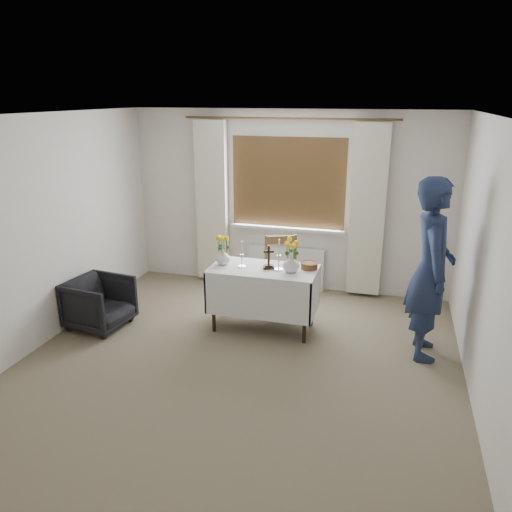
{
  "coord_description": "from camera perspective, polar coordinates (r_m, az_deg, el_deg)",
  "views": [
    {
      "loc": [
        1.42,
        -4.22,
        2.68
      ],
      "look_at": [
        -0.0,
        0.84,
        0.97
      ],
      "focal_mm": 35.0,
      "sensor_mm": 36.0,
      "label": 1
    }
  ],
  "objects": [
    {
      "name": "wooden_chair",
      "position": [
        6.34,
        3.07,
        -2.27
      ],
      "size": [
        0.58,
        0.58,
        0.97
      ],
      "primitive_type": null,
      "rotation": [
        0.0,
        0.0,
        0.38
      ],
      "color": "brown",
      "rests_on": "ground"
    },
    {
      "name": "flower_vase_left",
      "position": [
        5.89,
        -3.79,
        -0.09
      ],
      "size": [
        0.22,
        0.22,
        0.18
      ],
      "primitive_type": "imported",
      "rotation": [
        0.0,
        0.0,
        0.3
      ],
      "color": "silver",
      "rests_on": "altar_table"
    },
    {
      "name": "flower_vase_right",
      "position": [
        5.63,
        4.05,
        -0.86
      ],
      "size": [
        0.23,
        0.23,
        0.2
      ],
      "primitive_type": "imported",
      "rotation": [
        0.0,
        0.0,
        -0.23
      ],
      "color": "silver",
      "rests_on": "altar_table"
    },
    {
      "name": "person",
      "position": [
        5.44,
        19.36,
        -1.46
      ],
      "size": [
        0.51,
        0.73,
        1.92
      ],
      "primitive_type": "imported",
      "rotation": [
        0.0,
        0.0,
        1.64
      ],
      "color": "navy",
      "rests_on": "ground"
    },
    {
      "name": "candlestick_left",
      "position": [
        5.78,
        -1.63,
        0.22
      ],
      "size": [
        0.11,
        0.11,
        0.31
      ],
      "primitive_type": null,
      "rotation": [
        0.0,
        0.0,
        0.35
      ],
      "color": "silver",
      "rests_on": "altar_table"
    },
    {
      "name": "armchair",
      "position": [
        6.27,
        -17.45,
        -5.16
      ],
      "size": [
        0.75,
        0.73,
        0.61
      ],
      "primitive_type": "imported",
      "rotation": [
        0.0,
        0.0,
        1.44
      ],
      "color": "black",
      "rests_on": "ground"
    },
    {
      "name": "ground",
      "position": [
        5.2,
        -2.55,
        -13.04
      ],
      "size": [
        5.0,
        5.0,
        0.0
      ],
      "primitive_type": "plane",
      "color": "#7D6F56",
      "rests_on": "ground"
    },
    {
      "name": "candlestick_right",
      "position": [
        5.67,
        2.63,
        0.15
      ],
      "size": [
        0.11,
        0.11,
        0.36
      ],
      "primitive_type": null,
      "rotation": [
        0.0,
        0.0,
        0.11
      ],
      "color": "silver",
      "rests_on": "altar_table"
    },
    {
      "name": "radiator",
      "position": [
        7.2,
        3.41,
        -1.34
      ],
      "size": [
        1.1,
        0.1,
        0.6
      ],
      "primitive_type": "cube",
      "color": "silver",
      "rests_on": "ground"
    },
    {
      "name": "wicker_basket",
      "position": [
        5.78,
        6.1,
        -1.09
      ],
      "size": [
        0.23,
        0.23,
        0.08
      ],
      "primitive_type": "cylinder",
      "rotation": [
        0.0,
        0.0,
        -0.2
      ],
      "color": "brown",
      "rests_on": "altar_table"
    },
    {
      "name": "wooden_cross",
      "position": [
        5.72,
        1.46,
        -0.15
      ],
      "size": [
        0.15,
        0.13,
        0.27
      ],
      "primitive_type": null,
      "rotation": [
        0.0,
        0.0,
        0.34
      ],
      "color": "black",
      "rests_on": "altar_table"
    },
    {
      "name": "altar_table",
      "position": [
        5.91,
        0.85,
        -4.88
      ],
      "size": [
        1.24,
        0.64,
        0.76
      ],
      "primitive_type": "cube",
      "color": "white",
      "rests_on": "ground"
    }
  ]
}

